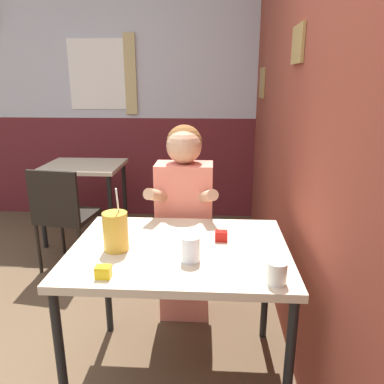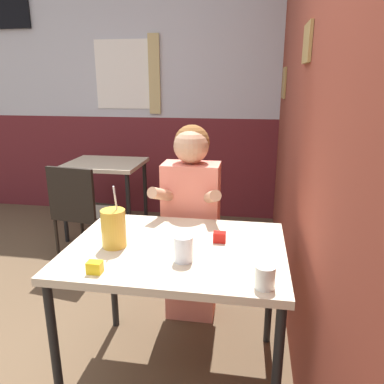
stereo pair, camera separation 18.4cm
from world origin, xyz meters
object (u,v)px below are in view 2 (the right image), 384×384
at_px(main_table, 176,260).
at_px(background_table, 105,172).
at_px(person_seated, 191,220).
at_px(cocktail_pitcher, 114,228).
at_px(chair_near_window, 81,207).

distance_m(main_table, background_table, 2.07).
bearing_deg(main_table, person_seated, 92.09).
bearing_deg(main_table, cocktail_pitcher, -171.37).
relative_size(background_table, cocktail_pitcher, 2.44).
height_order(main_table, cocktail_pitcher, cocktail_pitcher).
height_order(background_table, person_seated, person_seated).
distance_m(person_seated, cocktail_pitcher, 0.67).
bearing_deg(person_seated, main_table, -87.91).
bearing_deg(cocktail_pitcher, main_table, 8.63).
height_order(main_table, background_table, same).
relative_size(background_table, chair_near_window, 0.86).
height_order(background_table, chair_near_window, chair_near_window).
height_order(chair_near_window, cocktail_pitcher, cocktail_pitcher).
xyz_separation_m(main_table, background_table, (-1.07, 1.77, -0.03)).
relative_size(main_table, cocktail_pitcher, 3.39).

